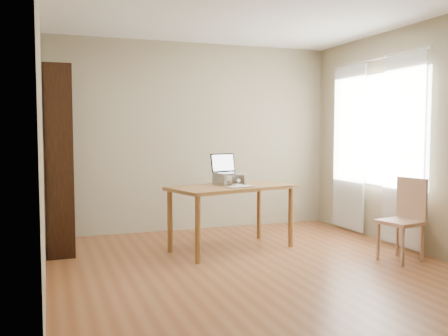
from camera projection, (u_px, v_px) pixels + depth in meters
room at (262, 139)px, 4.88m from camera, size 4.04×4.54×2.64m
bookshelf at (59, 160)px, 5.71m from camera, size 0.30×0.90×2.10m
curtains at (374, 148)px, 6.26m from camera, size 0.03×1.90×2.25m
desk at (232, 194)px, 5.78m from camera, size 1.57×1.07×0.75m
laptop_stand at (229, 178)px, 5.84m from camera, size 0.32×0.25×0.13m
laptop at (228, 168)px, 5.89m from camera, size 0.38×0.36×0.23m
keyboard at (240, 187)px, 5.57m from camera, size 0.33×0.21×0.02m
coaster at (289, 186)px, 5.70m from camera, size 0.09×0.09×0.01m
cat at (226, 180)px, 5.86m from camera, size 0.23×0.47×0.14m
chair at (406, 217)px, 5.30m from camera, size 0.47×0.47×0.88m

